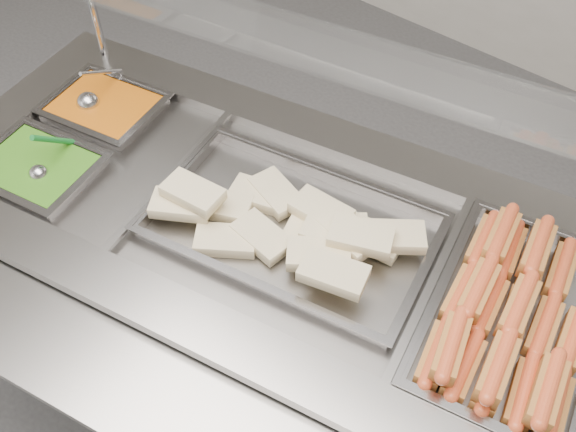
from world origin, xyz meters
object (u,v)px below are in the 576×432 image
Objects in this scene: pan_wraps at (291,230)px; ladle at (89,101)px; sneeze_guard at (314,47)px; serving_spoon at (42,168)px; pan_hotdogs at (511,324)px; steam_counter at (274,311)px.

ladle is (-0.70, -0.02, 0.03)m from pan_wraps.
serving_spoon is (-0.49, -0.45, -0.33)m from sneeze_guard.
ladle is (-1.21, -0.13, 0.05)m from pan_hotdogs.
pan_hotdogs is 1.22m from ladle.
sneeze_guard is 0.72m from ladle.
pan_wraps is at bearing -168.19° from pan_hotdogs.
serving_spoon is at bearing -64.18° from ladle.
pan_wraps reaches higher than steam_counter.
steam_counter is at bearing -168.19° from pan_hotdogs.
sneeze_guard is 2.24× the size of pan_wraps.
pan_hotdogs is 0.52m from pan_wraps.
sneeze_guard is at bearing 19.13° from ladle.
steam_counter is 1.20× the size of sneeze_guard.
sneeze_guard is at bearing 42.74° from serving_spoon.
ladle reaches higher than pan_wraps.
serving_spoon is at bearing -155.67° from pan_wraps.
pan_hotdogs is at bearing 18.70° from serving_spoon.
serving_spoon is at bearing -137.26° from sneeze_guard.
pan_hotdogs is at bearing -7.47° from sneeze_guard.
pan_wraps is 0.70m from ladle.
steam_counter is 0.73m from serving_spoon.
sneeze_guard reaches higher than pan_wraps.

